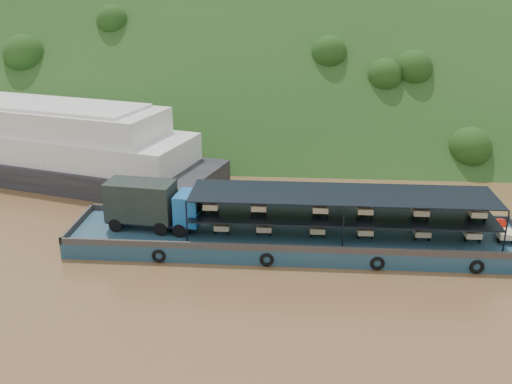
{
  "coord_description": "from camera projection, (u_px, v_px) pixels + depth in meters",
  "views": [
    {
      "loc": [
        1.28,
        -41.13,
        19.73
      ],
      "look_at": [
        -2.0,
        3.0,
        3.2
      ],
      "focal_mm": 40.0,
      "sensor_mm": 36.0,
      "label": 1
    }
  ],
  "objects": [
    {
      "name": "cargo_barge",
      "position": [
        278.0,
        231.0,
        44.57
      ],
      "size": [
        35.0,
        7.18,
        5.01
      ],
      "color": "#163C4E",
      "rests_on": "ground"
    },
    {
      "name": "ground",
      "position": [
        278.0,
        243.0,
        45.42
      ],
      "size": [
        160.0,
        160.0,
        0.0
      ],
      "primitive_type": "plane",
      "color": "brown",
      "rests_on": "ground"
    },
    {
      "name": "hillside",
      "position": [
        288.0,
        131.0,
        79.05
      ],
      "size": [
        140.0,
        39.6,
        39.6
      ],
      "primitive_type": "cube",
      "rotation": [
        0.79,
        0.0,
        0.0
      ],
      "color": "#183A15",
      "rests_on": "ground"
    },
    {
      "name": "passenger_ferry",
      "position": [
        41.0,
        144.0,
        60.11
      ],
      "size": [
        40.31,
        20.15,
        7.92
      ],
      "rotation": [
        0.0,
        0.0,
        -0.28
      ],
      "color": "black",
      "rests_on": "ground"
    }
  ]
}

